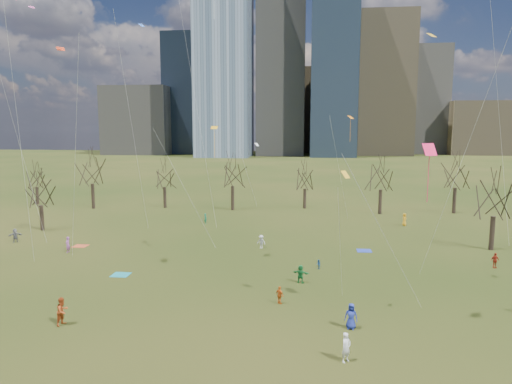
# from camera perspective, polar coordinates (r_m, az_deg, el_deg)

# --- Properties ---
(ground) EXTENTS (500.00, 500.00, 0.00)m
(ground) POSITION_cam_1_polar(r_m,az_deg,el_deg) (37.43, -2.05, -13.22)
(ground) COLOR black
(ground) RESTS_ON ground
(downtown_skyline) EXTENTS (212.50, 78.00, 118.00)m
(downtown_skyline) POSITION_cam_1_polar(r_m,az_deg,el_deg) (246.64, 4.58, 13.77)
(downtown_skyline) COLOR slate
(downtown_skyline) RESTS_ON ground
(bare_tree_row) EXTENTS (113.04, 29.80, 9.50)m
(bare_tree_row) POSITION_cam_1_polar(r_m,az_deg,el_deg) (72.34, 2.10, 2.02)
(bare_tree_row) COLOR black
(bare_tree_row) RESTS_ON ground
(blanket_teal) EXTENTS (1.60, 1.50, 0.03)m
(blanket_teal) POSITION_cam_1_polar(r_m,az_deg,el_deg) (44.95, -16.55, -9.89)
(blanket_teal) COLOR teal
(blanket_teal) RESTS_ON ground
(blanket_navy) EXTENTS (1.60, 1.50, 0.03)m
(blanket_navy) POSITION_cam_1_polar(r_m,az_deg,el_deg) (52.69, 13.37, -7.15)
(blanket_navy) COLOR #2338A4
(blanket_navy) RESTS_ON ground
(blanket_crimson) EXTENTS (1.60, 1.50, 0.03)m
(blanket_crimson) POSITION_cam_1_polar(r_m,az_deg,el_deg) (57.04, -21.09, -6.32)
(blanket_crimson) COLOR #BD4825
(blanket_crimson) RESTS_ON ground
(person_0) EXTENTS (0.97, 0.73, 1.78)m
(person_0) POSITION_cam_1_polar(r_m,az_deg,el_deg) (32.66, 11.80, -14.95)
(person_0) COLOR navy
(person_0) RESTS_ON ground
(person_1) EXTENTS (0.76, 0.75, 1.77)m
(person_1) POSITION_cam_1_polar(r_m,az_deg,el_deg) (28.46, 11.21, -18.51)
(person_1) COLOR white
(person_1) RESTS_ON ground
(person_2) EXTENTS (0.98, 1.12, 1.96)m
(person_2) POSITION_cam_1_polar(r_m,az_deg,el_deg) (35.22, -23.03, -13.54)
(person_2) COLOR #A94218
(person_2) RESTS_ON ground
(person_4) EXTENTS (0.84, 0.81, 1.41)m
(person_4) POSITION_cam_1_polar(r_m,az_deg,el_deg) (36.28, 2.98, -12.74)
(person_4) COLOR orange
(person_4) RESTS_ON ground
(person_5) EXTENTS (1.58, 0.89, 1.62)m
(person_5) POSITION_cam_1_polar(r_m,az_deg,el_deg) (40.99, 5.60, -10.16)
(person_5) COLOR #197433
(person_5) RESTS_ON ground
(person_7) EXTENTS (0.45, 0.66, 1.76)m
(person_7) POSITION_cam_1_polar(r_m,az_deg,el_deg) (54.54, -22.47, -6.09)
(person_7) COLOR #A552A1
(person_7) RESTS_ON ground
(person_8) EXTENTS (0.45, 0.52, 0.94)m
(person_8) POSITION_cam_1_polar(r_m,az_deg,el_deg) (45.08, 7.81, -8.96)
(person_8) COLOR #225996
(person_8) RESTS_ON ground
(person_9) EXTENTS (1.13, 0.86, 1.55)m
(person_9) POSITION_cam_1_polar(r_m,az_deg,el_deg) (52.17, 0.65, -6.22)
(person_9) COLOR silver
(person_9) RESTS_ON ground
(person_10) EXTENTS (0.95, 0.58, 1.51)m
(person_10) POSITION_cam_1_polar(r_m,az_deg,el_deg) (50.71, 27.70, -7.58)
(person_10) COLOR #AA2718
(person_10) RESTS_ON ground
(person_11) EXTENTS (1.53, 1.33, 1.67)m
(person_11) POSITION_cam_1_polar(r_m,az_deg,el_deg) (61.98, -27.88, -4.83)
(person_11) COLOR slate
(person_11) RESTS_ON ground
(person_12) EXTENTS (0.77, 0.98, 1.76)m
(person_12) POSITION_cam_1_polar(r_m,az_deg,el_deg) (67.51, 18.06, -3.28)
(person_12) COLOR orange
(person_12) RESTS_ON ground
(person_13) EXTENTS (0.60, 0.63, 1.46)m
(person_13) POSITION_cam_1_polar(r_m,az_deg,el_deg) (66.01, -6.33, -3.32)
(person_13) COLOR #1B7D59
(person_13) RESTS_ON ground
(kites_airborne) EXTENTS (56.11, 46.34, 27.49)m
(kites_airborne) POSITION_cam_1_polar(r_m,az_deg,el_deg) (44.85, 0.40, 8.15)
(kites_airborne) COLOR #F0AC14
(kites_airborne) RESTS_ON ground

